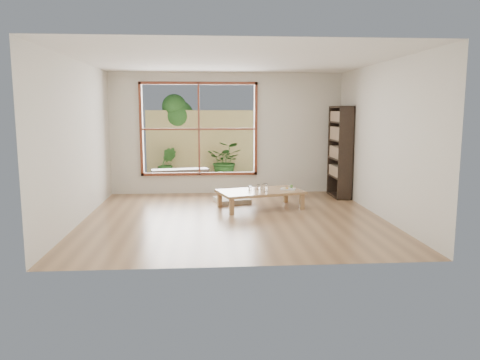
{
  "coord_description": "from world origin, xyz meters",
  "views": [
    {
      "loc": [
        -0.47,
        -7.72,
        1.81
      ],
      "look_at": [
        0.15,
        0.64,
        0.55
      ],
      "focal_mm": 35.0,
      "sensor_mm": 36.0,
      "label": 1
    }
  ],
  "objects_px": {
    "low_table": "(260,193)",
    "food_tray": "(289,188)",
    "bookshelf": "(340,152)",
    "garden_bench": "(180,172)"
  },
  "relations": [
    {
      "from": "low_table",
      "to": "food_tray",
      "type": "height_order",
      "value": "food_tray"
    },
    {
      "from": "low_table",
      "to": "bookshelf",
      "type": "distance_m",
      "value": 2.17
    },
    {
      "from": "food_tray",
      "to": "low_table",
      "type": "bearing_deg",
      "value": -152.82
    },
    {
      "from": "low_table",
      "to": "garden_bench",
      "type": "relative_size",
      "value": 1.24
    },
    {
      "from": "low_table",
      "to": "garden_bench",
      "type": "distance_m",
      "value": 2.92
    },
    {
      "from": "bookshelf",
      "to": "garden_bench",
      "type": "relative_size",
      "value": 1.38
    },
    {
      "from": "low_table",
      "to": "garden_bench",
      "type": "height_order",
      "value": "garden_bench"
    },
    {
      "from": "bookshelf",
      "to": "food_tray",
      "type": "distance_m",
      "value": 1.68
    },
    {
      "from": "garden_bench",
      "to": "food_tray",
      "type": "bearing_deg",
      "value": -58.8
    },
    {
      "from": "garden_bench",
      "to": "bookshelf",
      "type": "bearing_deg",
      "value": -33.62
    }
  ]
}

